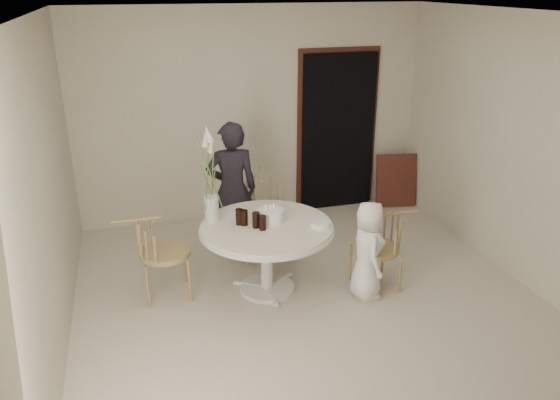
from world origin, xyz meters
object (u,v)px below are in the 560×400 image
object	(u,v)px
chair_far	(263,203)
birthday_cake	(270,216)
table	(267,235)
chair_right	(387,239)
chair_left	(152,246)
flower_vase	(211,188)
girl	(232,190)
boy	(368,250)

from	to	relation	value
chair_far	birthday_cake	bearing A→B (deg)	-90.98
table	chair_right	distance (m)	1.22
table	birthday_cake	size ratio (longest dim) A/B	5.02
chair_left	birthday_cake	size ratio (longest dim) A/B	3.29
chair_left	flower_vase	xyz separation A→B (m)	(0.61, 0.05, 0.52)
chair_far	girl	world-z (taller)	girl
chair_right	girl	distance (m)	1.80
chair_far	birthday_cake	xyz separation A→B (m)	(-0.13, -0.81, 0.19)
chair_left	birthday_cake	bearing A→B (deg)	-96.01
chair_far	girl	xyz separation A→B (m)	(-0.35, 0.04, 0.18)
chair_left	flower_vase	distance (m)	0.80
chair_right	birthday_cake	size ratio (longest dim) A/B	3.09
table	girl	world-z (taller)	girl
table	chair_left	xyz separation A→B (m)	(-1.11, 0.19, -0.05)
table	boy	distance (m)	1.00
girl	chair_left	bearing A→B (deg)	40.98
chair_right	flower_vase	xyz separation A→B (m)	(-1.69, 0.48, 0.55)
chair_far	birthday_cake	world-z (taller)	chair_far
chair_right	boy	xyz separation A→B (m)	(-0.27, -0.13, -0.02)
chair_left	chair_far	bearing A→B (deg)	-61.93
chair_left	birthday_cake	distance (m)	1.19
chair_right	flower_vase	distance (m)	1.84
chair_far	boy	bearing A→B (deg)	-51.50
chair_left	boy	world-z (taller)	boy
table	chair_far	size ratio (longest dim) A/B	1.44
boy	flower_vase	bearing A→B (deg)	74.42
chair_left	boy	bearing A→B (deg)	-105.46
table	flower_vase	distance (m)	0.72
girl	chair_far	bearing A→B (deg)	177.54
table	girl	size ratio (longest dim) A/B	0.85
girl	flower_vase	bearing A→B (deg)	67.13
chair_left	girl	world-z (taller)	girl
chair_right	chair_far	bearing A→B (deg)	-139.12
girl	flower_vase	world-z (taller)	flower_vase
chair_far	chair_right	world-z (taller)	chair_far
table	chair_right	xyz separation A→B (m)	(1.19, -0.25, -0.09)
table	chair_right	bearing A→B (deg)	-11.82
chair_far	boy	world-z (taller)	boy
birthday_cake	chair_right	bearing A→B (deg)	-15.51
chair_left	birthday_cake	xyz separation A→B (m)	(1.16, -0.12, 0.23)
chair_left	chair_right	bearing A→B (deg)	-100.76
table	chair_left	size ratio (longest dim) A/B	1.53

